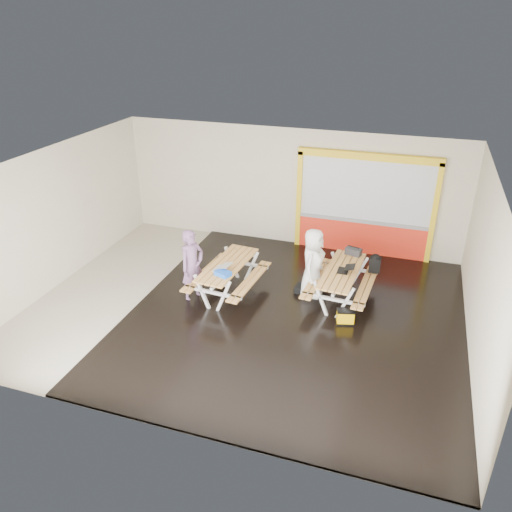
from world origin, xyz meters
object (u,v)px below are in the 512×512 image
(person_left, at_px, (192,266))
(toolbox, at_px, (353,251))
(picnic_table_left, at_px, (228,271))
(backpack, at_px, (375,264))
(dark_case, at_px, (305,289))
(laptop_right, at_px, (345,269))
(blue_pouch, at_px, (223,273))
(fluke_bag, at_px, (345,317))
(picnic_table_right, at_px, (342,277))
(laptop_left, at_px, (222,268))
(person_right, at_px, (313,263))

(person_left, bearing_deg, toolbox, -38.31)
(picnic_table_left, height_order, backpack, backpack)
(picnic_table_left, bearing_deg, dark_case, 18.96)
(laptop_right, distance_m, dark_case, 1.26)
(blue_pouch, relative_size, fluke_bag, 0.79)
(picnic_table_left, bearing_deg, person_left, -148.66)
(picnic_table_left, relative_size, blue_pouch, 6.45)
(picnic_table_right, bearing_deg, laptop_left, -161.75)
(laptop_right, xyz_separation_m, fluke_bag, (0.21, -0.95, -0.70))
(backpack, bearing_deg, dark_case, -157.82)
(person_left, xyz_separation_m, fluke_bag, (3.73, 0.01, -0.69))
(fluke_bag, bearing_deg, person_left, -179.78)
(laptop_right, distance_m, fluke_bag, 1.20)
(laptop_left, xyz_separation_m, fluke_bag, (3.01, -0.11, -0.71))
(laptop_right, bearing_deg, picnic_table_right, 145.30)
(picnic_table_left, relative_size, laptop_left, 4.97)
(person_right, relative_size, fluke_bag, 3.96)
(blue_pouch, relative_size, dark_case, 0.78)
(toolbox, bearing_deg, laptop_right, -92.66)
(picnic_table_right, xyz_separation_m, dark_case, (-0.90, 0.04, -0.52))
(blue_pouch, xyz_separation_m, backpack, (3.30, 1.85, -0.12))
(laptop_right, relative_size, toolbox, 0.92)
(dark_case, distance_m, fluke_bag, 1.59)
(person_right, xyz_separation_m, fluke_bag, (1.01, -1.03, -0.69))
(toolbox, bearing_deg, blue_pouch, -142.91)
(picnic_table_left, bearing_deg, picnic_table_right, 12.06)
(laptop_left, xyz_separation_m, toolbox, (2.85, 1.80, 0.03))
(backpack, bearing_deg, person_right, -154.60)
(picnic_table_left, bearing_deg, laptop_left, -92.45)
(picnic_table_right, xyz_separation_m, fluke_bag, (0.29, -1.01, -0.44))
(blue_pouch, distance_m, dark_case, 2.22)
(picnic_table_right, relative_size, blue_pouch, 6.35)
(person_left, bearing_deg, dark_case, -43.95)
(picnic_table_left, xyz_separation_m, toolbox, (2.84, 1.48, 0.29))
(toolbox, bearing_deg, dark_case, -139.96)
(person_left, height_order, dark_case, person_left)
(picnic_table_right, height_order, blue_pouch, blue_pouch)
(laptop_left, distance_m, toolbox, 3.37)
(person_left, distance_m, person_right, 2.91)
(picnic_table_right, relative_size, toolbox, 5.18)
(laptop_left, xyz_separation_m, laptop_right, (2.81, 0.84, -0.01))
(laptop_left, bearing_deg, backpack, 24.95)
(picnic_table_left, bearing_deg, toolbox, 27.62)
(backpack, xyz_separation_m, fluke_bag, (-0.41, -1.70, -0.58))
(picnic_table_right, distance_m, fluke_bag, 1.14)
(person_left, relative_size, person_right, 1.04)
(picnic_table_left, height_order, picnic_table_right, picnic_table_left)
(person_left, bearing_deg, picnic_table_right, -50.14)
(blue_pouch, xyz_separation_m, dark_case, (1.70, 1.20, -0.78))
(blue_pouch, bearing_deg, fluke_bag, 2.90)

